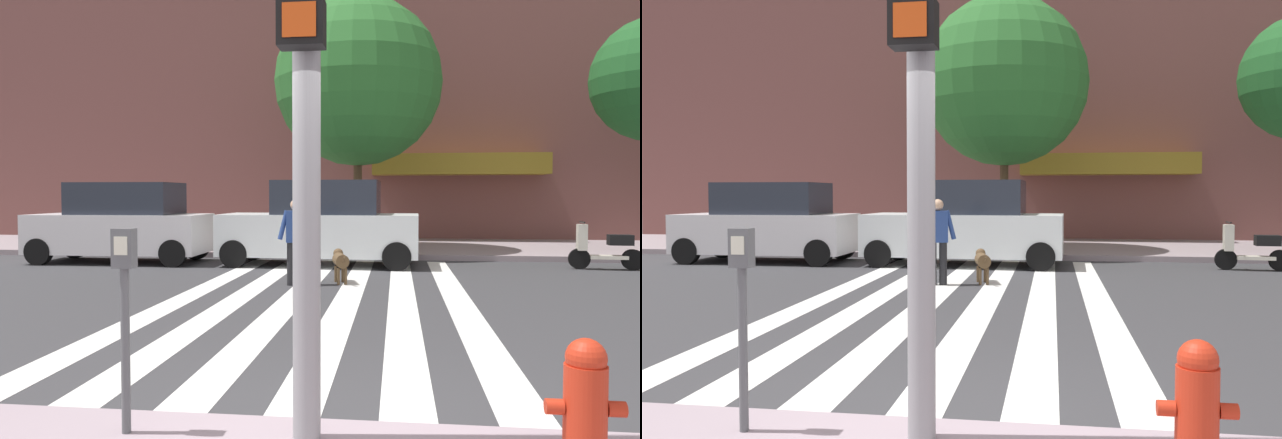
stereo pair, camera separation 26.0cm
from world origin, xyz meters
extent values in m
plane|color=#353538|center=(0.00, 5.97, 0.00)|extent=(160.00, 160.00, 0.00)
cube|color=gray|center=(0.00, 14.94, 0.07)|extent=(80.00, 6.00, 0.15)
cube|color=silver|center=(-3.05, 5.97, 0.00)|extent=(0.45, 11.34, 0.01)
cube|color=silver|center=(-2.15, 5.97, 0.00)|extent=(0.45, 11.34, 0.01)
cube|color=silver|center=(-1.25, 5.97, 0.00)|extent=(0.45, 11.34, 0.01)
cube|color=silver|center=(-0.35, 5.97, 0.00)|extent=(0.45, 11.34, 0.01)
cube|color=silver|center=(0.55, 5.97, 0.00)|extent=(0.45, 11.34, 0.01)
cube|color=silver|center=(1.45, 5.97, 0.00)|extent=(0.45, 11.34, 0.01)
cube|color=olive|center=(2.54, 17.34, 2.75)|extent=(5.86, 1.60, 0.70)
cube|color=black|center=(-0.11, -0.58, 2.75)|extent=(0.28, 0.18, 0.28)
cube|color=#E54C14|center=(-0.11, -0.68, 2.75)|extent=(0.20, 0.01, 0.20)
cylinder|color=red|center=(1.53, -0.62, 0.48)|extent=(0.24, 0.24, 0.55)
sphere|color=red|center=(1.53, -0.62, 0.80)|extent=(0.23, 0.23, 0.23)
cylinder|color=red|center=(1.36, -0.62, 0.51)|extent=(0.10, 0.09, 0.09)
cylinder|color=red|center=(1.70, -0.62, 0.51)|extent=(0.10, 0.09, 0.09)
cylinder|color=#515456|center=(-1.32, -0.42, 0.70)|extent=(0.06, 0.06, 1.10)
cube|color=#515456|center=(-1.32, -0.42, 1.38)|extent=(0.14, 0.10, 0.26)
cube|color=beige|center=(-1.32, -0.47, 1.40)|extent=(0.09, 0.01, 0.12)
cube|color=silver|center=(-6.52, 10.59, 0.74)|extent=(4.38, 1.89, 0.98)
cube|color=#232833|center=(-6.35, 10.59, 1.63)|extent=(2.58, 1.66, 0.80)
cylinder|color=black|center=(-8.22, 9.73, 0.33)|extent=(0.66, 0.22, 0.66)
cylinder|color=black|center=(-8.23, 11.45, 0.33)|extent=(0.66, 0.22, 0.66)
cylinder|color=black|center=(-4.81, 9.74, 0.33)|extent=(0.66, 0.22, 0.66)
cylinder|color=black|center=(-4.82, 11.45, 0.33)|extent=(0.66, 0.22, 0.66)
cube|color=silver|center=(-1.41, 10.59, 0.75)|extent=(4.82, 2.05, 1.00)
cube|color=#232833|center=(-1.22, 10.58, 1.66)|extent=(2.55, 1.75, 0.82)
cylinder|color=black|center=(-3.34, 9.78, 0.33)|extent=(0.67, 0.24, 0.66)
cylinder|color=black|center=(-3.29, 11.52, 0.33)|extent=(0.67, 0.24, 0.66)
cylinder|color=black|center=(0.46, 9.66, 0.33)|extent=(0.67, 0.24, 0.66)
cylinder|color=black|center=(0.51, 11.40, 0.33)|extent=(0.67, 0.24, 0.66)
cylinder|color=black|center=(4.65, 10.53, 0.24)|extent=(0.49, 0.14, 0.48)
cylinder|color=black|center=(5.79, 10.45, 0.24)|extent=(0.49, 0.17, 0.48)
cube|color=beige|center=(5.27, 10.48, 0.29)|extent=(0.82, 0.38, 0.08)
cube|color=black|center=(5.52, 10.47, 0.69)|extent=(0.54, 0.34, 0.24)
cube|color=beige|center=(4.70, 10.53, 0.74)|extent=(0.22, 0.29, 0.60)
cylinder|color=black|center=(4.70, 10.53, 1.09)|extent=(0.07, 0.50, 0.04)
cylinder|color=#4C3823|center=(-0.68, 13.57, 1.89)|extent=(0.24, 0.24, 3.48)
sphere|color=#286628|center=(-0.68, 13.57, 4.96)|extent=(4.82, 4.82, 4.82)
cylinder|color=black|center=(-1.54, 7.23, 0.41)|extent=(0.18, 0.18, 0.82)
cylinder|color=black|center=(-1.34, 7.27, 0.41)|extent=(0.18, 0.18, 0.82)
cube|color=navy|center=(-1.44, 7.25, 1.12)|extent=(0.42, 0.32, 0.60)
cylinder|color=navy|center=(-1.68, 7.20, 1.15)|extent=(0.24, 0.14, 0.57)
cylinder|color=navy|center=(-1.21, 7.30, 1.15)|extent=(0.24, 0.14, 0.57)
sphere|color=tan|center=(-1.44, 7.25, 1.53)|extent=(0.26, 0.26, 0.22)
cylinder|color=brown|center=(-0.62, 7.59, 0.45)|extent=(0.38, 0.61, 0.26)
sphere|color=brown|center=(-0.70, 7.94, 0.55)|extent=(0.24, 0.24, 0.20)
cylinder|color=brown|center=(-0.54, 7.22, 0.50)|extent=(0.09, 0.24, 0.16)
cylinder|color=brown|center=(-0.73, 7.77, 0.16)|extent=(0.07, 0.07, 0.32)
cylinder|color=brown|center=(-0.60, 7.80, 0.16)|extent=(0.07, 0.07, 0.32)
cylinder|color=brown|center=(-0.65, 7.38, 0.16)|extent=(0.07, 0.07, 0.32)
cylinder|color=brown|center=(-0.51, 7.41, 0.16)|extent=(0.07, 0.07, 0.32)
camera|label=1|loc=(0.46, -4.24, 1.73)|focal=34.50mm
camera|label=2|loc=(0.72, -4.21, 1.73)|focal=34.50mm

